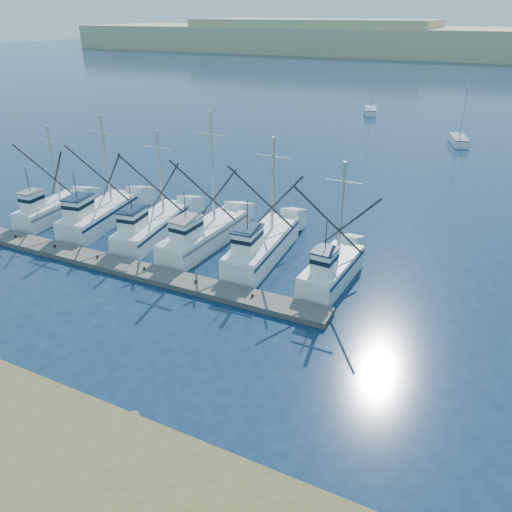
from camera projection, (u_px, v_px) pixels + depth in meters
The scene contains 6 objects.
ground at pixel (190, 368), 24.51m from camera, with size 500.00×500.00×0.00m, color #0D223B.
floating_dock at pixel (133, 269), 33.55m from camera, with size 27.77×1.85×0.37m, color #5A5650.
dune_ridge at pixel (491, 43), 191.14m from camera, with size 360.00×60.00×10.00m, color tan.
trawler_fleet at pixel (176, 232), 37.25m from camera, with size 27.11×9.25×9.64m.
sailboat_near at pixel (459, 140), 65.85m from camera, with size 3.23×5.58×8.10m.
sailboat_far at pixel (370, 111), 85.41m from camera, with size 3.46×6.18×8.10m.
Camera 1 is at (11.63, -16.07, 15.76)m, focal length 35.00 mm.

